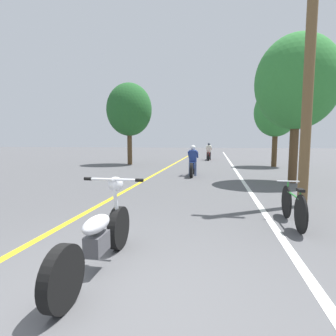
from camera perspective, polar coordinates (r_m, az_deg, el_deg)
The scene contains 11 objects.
ground_plane at distance 3.13m, azimuth -15.05°, elevation -25.68°, with size 120.00×120.00×0.00m, color #515154.
lane_stripe_center at distance 15.27m, azimuth -0.67°, elevation -0.17°, with size 0.14×48.00×0.01m, color yellow.
lane_stripe_edge at distance 15.04m, azimuth 14.48°, elevation -0.46°, with size 0.14×48.00×0.01m, color white.
utility_pole at distance 7.43m, azimuth 28.32°, elevation 17.47°, with size 1.10×0.24×6.23m.
roadside_tree_right_near at distance 11.49m, azimuth 26.25°, elevation 16.32°, with size 3.09×2.78×5.62m.
roadside_tree_right_far at distance 17.93m, azimuth 22.45°, elevation 11.10°, with size 2.65×2.38×4.93m.
roadside_tree_left at distance 18.40m, azimuth -8.46°, elevation 12.41°, with size 3.09×2.78×5.52m.
motorcycle_foreground at distance 3.50m, azimuth -14.82°, elevation -14.24°, with size 0.88×2.13×1.11m.
motorcycle_rider_lead at distance 12.29m, azimuth 5.42°, elevation 0.83°, with size 0.50×2.05×1.43m.
motorcycle_rider_far at distance 22.58m, azimuth 8.86°, elevation 3.11°, with size 0.50×2.10×1.46m.
bicycle_parked at distance 5.67m, azimuth 25.57°, elevation -7.50°, with size 0.44×1.64×0.81m.
Camera 1 is at (1.18, -2.40, 1.63)m, focal length 28.00 mm.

